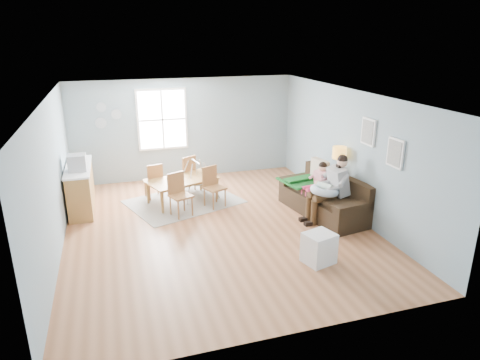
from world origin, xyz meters
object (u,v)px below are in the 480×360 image
object	(u,v)px
dining_table	(183,191)
monitor	(77,163)
chair_se	(212,184)
chair_nw	(154,179)
floor_lamp	(339,158)
chair_sw	(179,191)
storage_cube	(319,248)
baby_swing	(197,181)
sofa	(326,200)
counter	(81,187)
father	(331,186)
chair_ne	(187,171)
toddler	(318,179)

from	to	relation	value
dining_table	monitor	bearing A→B (deg)	161.56
chair_se	chair_nw	bearing A→B (deg)	145.61
floor_lamp	chair_sw	world-z (taller)	floor_lamp
storage_cube	monitor	xyz separation A→B (m)	(-4.02, 3.46, 0.91)
baby_swing	dining_table	bearing A→B (deg)	-142.70
sofa	counter	xyz separation A→B (m)	(-5.17, 1.90, 0.20)
chair_sw	storage_cube	bearing A→B (deg)	-54.91
chair_sw	monitor	world-z (taller)	monitor
father	baby_swing	bearing A→B (deg)	137.52
chair_sw	sofa	bearing A→B (deg)	-16.03
chair_ne	sofa	bearing A→B (deg)	-41.01
floor_lamp	dining_table	distance (m)	3.66
father	chair_ne	size ratio (longest dim) A/B	1.54
father	chair_se	world-z (taller)	father
counter	baby_swing	bearing A→B (deg)	-0.18
counter	chair_ne	bearing A→B (deg)	9.47
sofa	dining_table	bearing A→B (deg)	151.00
father	storage_cube	xyz separation A→B (m)	(-1.06, -1.57, -0.49)
father	toddler	world-z (taller)	father
chair_se	baby_swing	xyz separation A→B (m)	(-0.23, 0.71, -0.13)
storage_cube	chair_ne	xyz separation A→B (m)	(-1.52, 4.22, 0.26)
sofa	chair_ne	size ratio (longest dim) A/B	2.50
floor_lamp	counter	distance (m)	5.82
storage_cube	dining_table	xyz separation A→B (m)	(-1.75, 3.51, 0.01)
dining_table	monitor	world-z (taller)	monitor
storage_cube	dining_table	world-z (taller)	dining_table
chair_ne	chair_nw	bearing A→B (deg)	-160.89
sofa	chair_nw	distance (m)	4.06
toddler	storage_cube	bearing A→B (deg)	-116.09
chair_ne	baby_swing	distance (m)	0.47
storage_cube	monitor	bearing A→B (deg)	139.24
chair_ne	storage_cube	bearing A→B (deg)	-70.16
floor_lamp	dining_table	size ratio (longest dim) A/B	0.91
chair_ne	toddler	bearing A→B (deg)	-39.78
storage_cube	chair_sw	xyz separation A→B (m)	(-1.97, 2.80, 0.27)
toddler	chair_ne	distance (m)	3.33
toddler	storage_cube	xyz separation A→B (m)	(-1.03, -2.10, -0.49)
toddler	dining_table	world-z (taller)	toddler
sofa	chair_sw	xyz separation A→B (m)	(-3.11, 0.89, 0.23)
storage_cube	chair_ne	size ratio (longest dim) A/B	0.64
counter	chair_se	bearing A→B (deg)	-13.96
chair_nw	monitor	world-z (taller)	monitor
toddler	chair_sw	size ratio (longest dim) A/B	0.97
sofa	chair_se	size ratio (longest dim) A/B	2.49
father	chair_sw	bearing A→B (deg)	157.96
toddler	father	bearing A→B (deg)	-86.74
chair_ne	floor_lamp	bearing A→B (deg)	-36.07
chair_nw	baby_swing	world-z (taller)	baby_swing
floor_lamp	chair_nw	world-z (taller)	floor_lamp
chair_se	chair_sw	bearing A→B (deg)	-160.69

